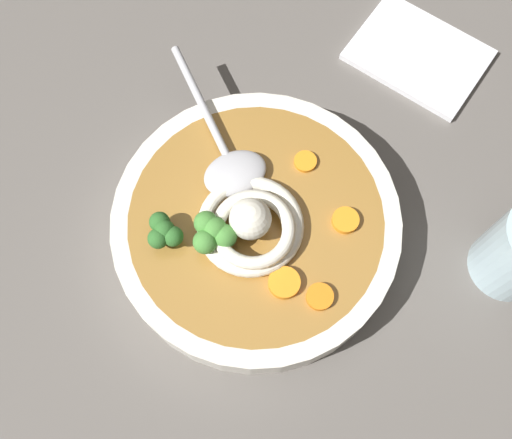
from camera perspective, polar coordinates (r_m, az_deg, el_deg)
table_slab at (r=59.79cm, az=-0.13°, el=-5.78°), size 93.16×93.16×3.34cm
soup_bowl at (r=57.13cm, az=-0.00°, el=-0.76°), size 26.69×26.69×4.55cm
noodle_pile at (r=53.47cm, az=-0.46°, el=-0.52°), size 10.61×10.40×4.26cm
soup_spoon at (r=56.52cm, az=-2.55°, el=5.54°), size 16.61×11.52×1.60cm
broccoli_floret_center at (r=52.54cm, az=-4.20°, el=-1.37°), size 4.20×3.62×3.32cm
broccoli_floret_near_spoon at (r=53.39cm, az=-8.68°, el=-1.15°), size 3.61×3.10×2.85cm
carrot_slice_extra_a at (r=53.08cm, az=2.98°, el=-5.56°), size 2.84×2.84×0.78cm
carrot_slice_extra_b at (r=53.01cm, az=6.03°, el=-7.24°), size 2.40×2.40×0.62cm
carrot_slice_beside_noodles at (r=57.26cm, az=4.67°, el=5.47°), size 2.15×2.15×0.44cm
carrot_slice_rear at (r=55.29cm, az=8.42°, el=-0.07°), size 2.47×2.47×0.64cm
folded_napkin at (r=70.75cm, az=14.89°, el=14.85°), size 14.00×10.45×0.80cm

